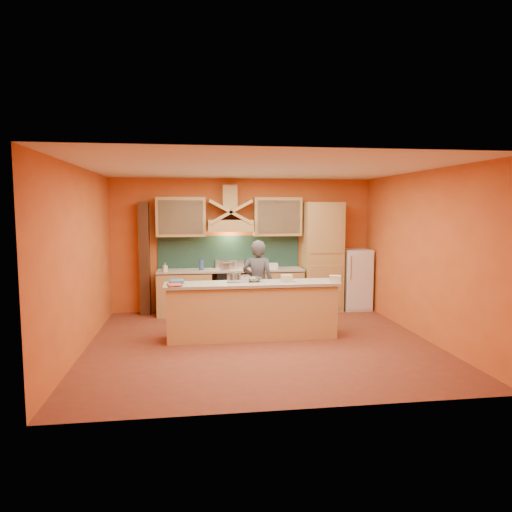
{
  "coord_description": "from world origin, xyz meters",
  "views": [
    {
      "loc": [
        -1.08,
        -7.14,
        2.17
      ],
      "look_at": [
        0.05,
        0.9,
        1.32
      ],
      "focal_mm": 32.0,
      "sensor_mm": 36.0,
      "label": 1
    }
  ],
  "objects": [
    {
      "name": "cloth",
      "position": [
        0.52,
        0.3,
        0.95
      ],
      "size": [
        0.24,
        0.19,
        0.01
      ],
      "primitive_type": "cube",
      "rotation": [
        0.0,
        0.0,
        0.11
      ],
      "color": "beige",
      "rests_on": "island_top"
    },
    {
      "name": "backsplash",
      "position": [
        -0.3,
        2.48,
        1.25
      ],
      "size": [
        3.0,
        0.03,
        0.7
      ],
      "primitive_type": "cube",
      "color": "#1A3A31",
      "rests_on": "wall_back"
    },
    {
      "name": "pot_small",
      "position": [
        -0.26,
        2.25,
        0.98
      ],
      "size": [
        0.28,
        0.28,
        0.15
      ],
      "primitive_type": "cylinder",
      "rotation": [
        0.0,
        0.0,
        0.39
      ],
      "color": "silver",
      "rests_on": "stove"
    },
    {
      "name": "base_cabinet_right",
      "position": [
        0.65,
        2.2,
        0.43
      ],
      "size": [
        1.1,
        0.6,
        0.86
      ],
      "primitive_type": "cube",
      "color": "tan",
      "rests_on": "floor"
    },
    {
      "name": "wall_back",
      "position": [
        0.0,
        2.5,
        1.4
      ],
      "size": [
        5.5,
        0.02,
        2.8
      ],
      "primitive_type": "cube",
      "color": "orange",
      "rests_on": "floor"
    },
    {
      "name": "jar_small",
      "position": [
        -0.33,
        0.35,
        1.02
      ],
      "size": [
        0.13,
        0.13,
        0.16
      ],
      "primitive_type": "cylinder",
      "rotation": [
        0.0,
        0.0,
        0.23
      ],
      "color": "white",
      "rests_on": "island_top"
    },
    {
      "name": "wall_left",
      "position": [
        -2.75,
        0.0,
        1.4
      ],
      "size": [
        0.02,
        5.0,
        2.8
      ],
      "primitive_type": "cube",
      "color": "orange",
      "rests_on": "floor"
    },
    {
      "name": "island_body",
      "position": [
        -0.1,
        0.3,
        0.44
      ],
      "size": [
        2.8,
        0.55,
        0.88
      ],
      "primitive_type": "cube",
      "color": "#E2BC74",
      "rests_on": "floor"
    },
    {
      "name": "island_top",
      "position": [
        -0.1,
        0.3,
        0.92
      ],
      "size": [
        2.9,
        0.62,
        0.05
      ],
      "primitive_type": "cube",
      "color": "#B4AB98",
      "rests_on": "island_body"
    },
    {
      "name": "soap_bottle_b",
      "position": [
        -0.9,
        2.15,
        1.05
      ],
      "size": [
        0.14,
        0.14,
        0.26
      ],
      "primitive_type": "imported",
      "rotation": [
        0.0,
        0.0,
        0.63
      ],
      "color": "#344E8F",
      "rests_on": "counter_top"
    },
    {
      "name": "book_lower",
      "position": [
        -1.47,
        0.13,
        0.96
      ],
      "size": [
        0.26,
        0.33,
        0.03
      ],
      "primitive_type": "imported",
      "rotation": [
        0.0,
        0.0,
        0.17
      ],
      "color": "#B54F40",
      "rests_on": "island_top"
    },
    {
      "name": "pot_large",
      "position": [
        -0.4,
        2.11,
        0.97
      ],
      "size": [
        0.32,
        0.32,
        0.14
      ],
      "primitive_type": "cylinder",
      "rotation": [
        0.0,
        0.0,
        -0.32
      ],
      "color": "silver",
      "rests_on": "stove"
    },
    {
      "name": "base_cabinet_left",
      "position": [
        -1.25,
        2.2,
        0.43
      ],
      "size": [
        1.1,
        0.6,
        0.86
      ],
      "primitive_type": "cube",
      "color": "tan",
      "rests_on": "floor"
    },
    {
      "name": "hood_chimney",
      "position": [
        -0.3,
        2.35,
        2.4
      ],
      "size": [
        0.3,
        0.3,
        0.5
      ],
      "primitive_type": "cube",
      "color": "tan",
      "rests_on": "wall_back"
    },
    {
      "name": "dish_rack",
      "position": [
        0.54,
        2.18,
        0.97
      ],
      "size": [
        0.33,
        0.28,
        0.11
      ],
      "primitive_type": "cube",
      "rotation": [
        0.0,
        0.0,
        -0.13
      ],
      "color": "white",
      "rests_on": "counter_top"
    },
    {
      "name": "wall_right",
      "position": [
        2.75,
        0.0,
        1.4
      ],
      "size": [
        0.02,
        5.0,
        2.8
      ],
      "primitive_type": "cube",
      "color": "orange",
      "rests_on": "floor"
    },
    {
      "name": "ceiling",
      "position": [
        0.0,
        0.0,
        2.8
      ],
      "size": [
        5.5,
        5.0,
        0.01
      ],
      "primitive_type": "cube",
      "color": "white",
      "rests_on": "wall_back"
    },
    {
      "name": "grocery_bag_b",
      "position": [
        1.28,
        0.14,
        1.0
      ],
      "size": [
        0.22,
        0.19,
        0.11
      ],
      "primitive_type": "cube",
      "rotation": [
        0.0,
        0.0,
        -0.28
      ],
      "color": "beige",
      "rests_on": "island_top"
    },
    {
      "name": "upper_cabinet_left",
      "position": [
        -1.3,
        2.33,
        2.0
      ],
      "size": [
        1.0,
        0.35,
        0.8
      ],
      "primitive_type": "cube",
      "color": "tan",
      "rests_on": "wall_back"
    },
    {
      "name": "pantry_column",
      "position": [
        1.65,
        2.2,
        1.15
      ],
      "size": [
        0.8,
        0.6,
        2.3
      ],
      "primitive_type": "cube",
      "color": "tan",
      "rests_on": "floor"
    },
    {
      "name": "book_upper",
      "position": [
        -1.46,
        0.43,
        0.98
      ],
      "size": [
        0.25,
        0.33,
        0.02
      ],
      "primitive_type": "imported",
      "rotation": [
        0.0,
        0.0,
        0.07
      ],
      "color": "#3E5D89",
      "rests_on": "island_top"
    },
    {
      "name": "grocery_bag_a",
      "position": [
        0.49,
        0.29,
        1.0
      ],
      "size": [
        0.18,
        0.15,
        0.12
      ],
      "primitive_type": "cube",
      "rotation": [
        0.0,
        0.0,
        -0.02
      ],
      "color": "beige",
      "rests_on": "island_top"
    },
    {
      "name": "jar_large",
      "position": [
        -0.44,
        0.34,
        1.03
      ],
      "size": [
        0.16,
        0.16,
        0.16
      ],
      "primitive_type": "cylinder",
      "rotation": [
        0.0,
        0.0,
        0.16
      ],
      "color": "silver",
      "rests_on": "island_top"
    },
    {
      "name": "floor",
      "position": [
        0.0,
        0.0,
        0.0
      ],
      "size": [
        5.5,
        5.0,
        0.01
      ],
      "primitive_type": "cube",
      "color": "brown",
      "rests_on": "ground"
    },
    {
      "name": "counter_top",
      "position": [
        -0.3,
        2.2,
        0.9
      ],
      "size": [
        3.0,
        0.62,
        0.04
      ],
      "primitive_type": "cube",
      "color": "#B4AB98",
      "rests_on": "base_cabinet_left"
    },
    {
      "name": "soap_bottle_a",
      "position": [
        -1.62,
        1.97,
        1.01
      ],
      "size": [
        0.11,
        0.11,
        0.19
      ],
      "primitive_type": "imported",
      "rotation": [
        0.0,
        0.0,
        0.36
      ],
      "color": "silver",
      "rests_on": "counter_top"
    },
    {
      "name": "person",
      "position": [
        0.11,
        1.06,
        0.8
      ],
      "size": [
        0.68,
        0.57,
        1.6
      ],
      "primitive_type": "imported",
      "rotation": [
        0.0,
        0.0,
        2.77
      ],
      "color": "#4C4C51",
      "rests_on": "floor"
    },
    {
      "name": "range_hood",
      "position": [
        -0.3,
        2.25,
        1.82
      ],
      "size": [
        0.92,
        0.5,
        0.24
      ],
      "primitive_type": "cube",
      "color": "tan",
      "rests_on": "wall_back"
    },
    {
      "name": "upper_cabinet_right",
      "position": [
        0.7,
        2.33,
        2.0
      ],
      "size": [
        1.0,
        0.35,
        0.8
      ],
      "primitive_type": "cube",
      "color": "tan",
      "rests_on": "wall_back"
    },
    {
      "name": "bowl_back",
      "position": [
        0.46,
        2.17,
        0.96
      ],
      "size": [
        0.27,
        0.27,
        0.07
      ],
      "primitive_type": "imported",
      "rotation": [
        0.0,
        0.0,
        0.23
      ],
      "color": "silver",
      "rests_on": "counter_top"
    },
    {
      "name": "trim_column_left",
      "position": [
        -2.05,
        2.35,
        1.15
      ],
      "size": [
        0.2,
        0.3,
        2.3
      ],
      "primitive_type": "cube",
      "color": "#472816",
      "rests_on": "floor"
    },
    {
      "name": "wall_front",
      "position": [
        0.0,
        -2.5,
        1.4
      ],
      "size": [
        5.5,
        0.02,
        2.8
      ],
      "primitive_type": "cube",
      "color": "orange",
      "rests_on": "floor"
    },
    {
      "name": "fridge",
      "position": [
        2.4,
        2.2,
        0.65
      ],
      "size": [
        0.58,
        0.6,
        1.3
      ],
      "primitive_type": "cube",
      "color": "white",
      "rests_on": "floor"
    },
    {
      "name": "mixing_bowl",
      "position": [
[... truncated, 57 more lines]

